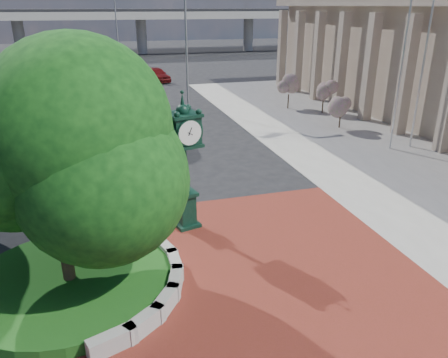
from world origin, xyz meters
TOP-DOWN VIEW (x-y plane):
  - ground at (0.00, 0.00)m, footprint 200.00×200.00m
  - plaza at (0.00, -1.00)m, footprint 12.00×12.00m
  - sidewalk at (16.00, 10.00)m, footprint 20.00×50.00m
  - planter_wall at (-2.71, -0.00)m, footprint 2.96×6.77m
  - grass_bed at (-5.00, 0.00)m, footprint 6.10×6.10m
  - overpass at (-0.22, 70.00)m, footprint 90.00×12.00m
  - tree_planter at (-5.00, 0.00)m, footprint 5.20×5.20m
  - tree_street at (-4.00, 18.00)m, footprint 4.40×4.40m
  - post_clock at (-0.79, 3.00)m, footprint 1.29×1.29m
  - parked_car at (3.03, 38.21)m, footprint 3.04×4.98m
  - flagpole_a at (12.95, 9.28)m, footprint 1.45×0.60m
  - flagpole_b at (14.40, 9.31)m, footprint 1.62×0.42m
  - street_lamp_near at (3.88, 23.89)m, footprint 2.13×0.27m
  - street_lamp_far at (-0.32, 44.81)m, footprint 2.09×0.27m
  - shrub_near at (12.50, 14.44)m, footprint 1.20×1.20m
  - shrub_mid at (13.57, 18.93)m, footprint 1.20×1.20m
  - shrub_far at (11.57, 21.16)m, footprint 1.20×1.20m

SIDE VIEW (x-z plane):
  - ground at x=0.00m, z-range 0.00..0.00m
  - plaza at x=0.00m, z-range 0.00..0.04m
  - sidewalk at x=16.00m, z-range 0.00..0.04m
  - grass_bed at x=-5.00m, z-range 0.00..0.40m
  - planter_wall at x=-2.71m, z-range 0.00..0.54m
  - parked_car at x=3.03m, z-range 0.00..1.58m
  - shrub_near at x=12.50m, z-range 0.49..2.69m
  - shrub_mid at x=13.57m, z-range 0.49..2.69m
  - shrub_far at x=11.57m, z-range 0.49..2.69m
  - post_clock at x=-0.79m, z-range 0.26..5.48m
  - tree_street at x=-4.00m, z-range 0.52..5.96m
  - tree_planter at x=-5.00m, z-range 0.56..6.89m
  - flagpole_a at x=12.95m, z-range 0.12..9.77m
  - flagpole_b at x=14.40m, z-range 0.13..10.63m
  - street_lamp_far at x=-0.32m, z-range 0.80..10.11m
  - street_lamp_near at x=3.88m, z-range 0.82..10.32m
  - overpass at x=-0.22m, z-range 2.79..10.29m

